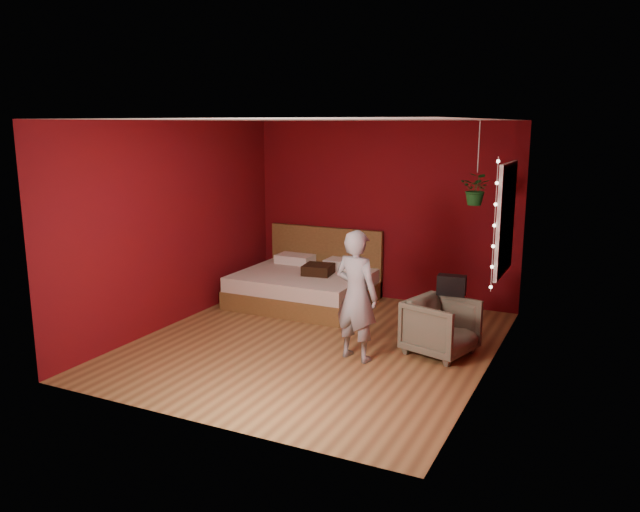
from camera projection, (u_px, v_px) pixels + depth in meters
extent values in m
plane|color=olive|center=(315.00, 343.00, 7.41)|extent=(4.50, 4.50, 0.00)
cube|color=#5B090B|center=(383.00, 211.00, 9.13)|extent=(4.00, 0.02, 2.60)
cube|color=#5B090B|center=(194.00, 279.00, 5.15)|extent=(4.00, 0.02, 2.60)
cube|color=#5B090B|center=(175.00, 224.00, 8.00)|extent=(0.02, 4.50, 2.60)
cube|color=#5B090B|center=(493.00, 251.00, 6.29)|extent=(0.02, 4.50, 2.60)
cube|color=silver|center=(315.00, 119.00, 6.87)|extent=(4.00, 4.50, 0.02)
cube|color=white|center=(506.00, 219.00, 7.05)|extent=(0.04, 0.97, 1.27)
cube|color=black|center=(504.00, 219.00, 7.06)|extent=(0.02, 0.85, 1.15)
cube|color=white|center=(504.00, 219.00, 7.06)|extent=(0.03, 0.05, 1.15)
cube|color=white|center=(504.00, 219.00, 7.06)|extent=(0.03, 0.85, 0.05)
cylinder|color=silver|center=(494.00, 226.00, 6.60)|extent=(0.01, 0.01, 1.45)
sphere|color=#FFF2CC|center=(491.00, 287.00, 6.74)|extent=(0.04, 0.04, 0.04)
sphere|color=#FFF2CC|center=(492.00, 267.00, 6.70)|extent=(0.04, 0.04, 0.04)
sphere|color=#FFF2CC|center=(493.00, 246.00, 6.65)|extent=(0.04, 0.04, 0.04)
sphere|color=#FFF2CC|center=(494.00, 226.00, 6.60)|extent=(0.04, 0.04, 0.04)
sphere|color=#FFF2CC|center=(496.00, 204.00, 6.56)|extent=(0.04, 0.04, 0.04)
sphere|color=#FFF2CC|center=(497.00, 183.00, 6.51)|extent=(0.04, 0.04, 0.04)
sphere|color=#FFF2CC|center=(498.00, 161.00, 6.46)|extent=(0.04, 0.04, 0.04)
cube|color=brown|center=(303.00, 295.00, 9.01)|extent=(1.84, 1.56, 0.26)
cube|color=beige|center=(303.00, 280.00, 8.96)|extent=(1.80, 1.53, 0.20)
cube|color=brown|center=(326.00, 260.00, 9.59)|extent=(1.84, 0.07, 1.01)
cube|color=silver|center=(295.00, 259.00, 9.57)|extent=(0.55, 0.35, 0.13)
cube|color=silver|center=(344.00, 264.00, 9.21)|extent=(0.55, 0.35, 0.13)
imported|color=gray|center=(356.00, 296.00, 6.78)|extent=(0.59, 0.46, 1.45)
imported|color=#605F4C|center=(441.00, 327.00, 7.00)|extent=(0.86, 0.85, 0.64)
cube|color=black|center=(452.00, 285.00, 7.11)|extent=(0.34, 0.19, 0.23)
cube|color=black|center=(318.00, 269.00, 8.85)|extent=(0.44, 0.44, 0.14)
cylinder|color=silver|center=(479.00, 147.00, 7.40)|extent=(0.01, 0.01, 0.62)
imported|color=#164F16|center=(477.00, 189.00, 7.51)|extent=(0.41, 0.37, 0.39)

